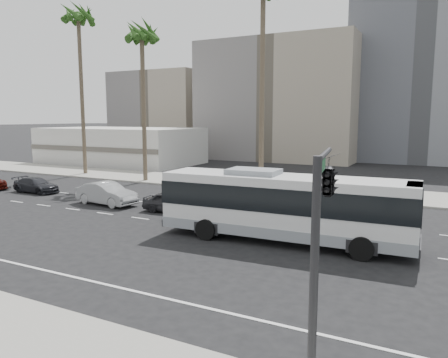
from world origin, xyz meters
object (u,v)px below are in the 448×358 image
Objects in this scene: palm_mid at (142,38)px; palm_far at (78,20)px; city_bus at (284,205)px; car_c at (36,185)px; traffic_signal at (327,185)px; car_a at (172,202)px; car_b at (107,194)px.

palm_mid is 9.98m from palm_far.
city_bus reaches higher than car_c.
palm_far is at bearing 172.76° from palm_mid.
city_bus is 26.95m from palm_mid.
palm_far is at bearing 133.66° from traffic_signal.
palm_far reaches higher than palm_mid.
palm_far is at bearing 53.79° from car_a.
palm_mid reaches higher than car_a.
palm_far is at bearing 55.80° from car_b.
car_c is at bearing 80.35° from car_a.
palm_mid is (4.47, 9.55, 13.49)m from car_c.
palm_far reaches higher than traffic_signal.
car_b is at bearing -96.29° from car_c.
car_b is at bearing 165.98° from city_bus.
city_bus is 24.56m from car_c.
city_bus is at bearing -99.09° from car_c.
traffic_signal is at bearing -139.48° from car_a.
palm_mid is (-19.67, 13.83, 12.16)m from city_bus.
car_a is 5.80m from car_b.
palm_mid is (-24.39, 24.08, 9.33)m from traffic_signal.
car_c is at bearing 143.68° from traffic_signal.
traffic_signal reaches higher than car_c.
car_b is (-15.02, 3.12, -1.14)m from city_bus.
traffic_signal reaches higher than city_bus.
traffic_signal is at bearing -115.74° from car_c.
car_a is (-9.22, 3.21, -1.29)m from city_bus.
city_bus is 2.95× the size of car_c.
city_bus is at bearing -95.81° from car_b.
palm_mid is at bearing 125.77° from traffic_signal.
car_b is 24.17m from traffic_signal.
palm_far is (-19.93, 11.83, 16.32)m from car_a.
car_b is 24.57m from palm_far.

